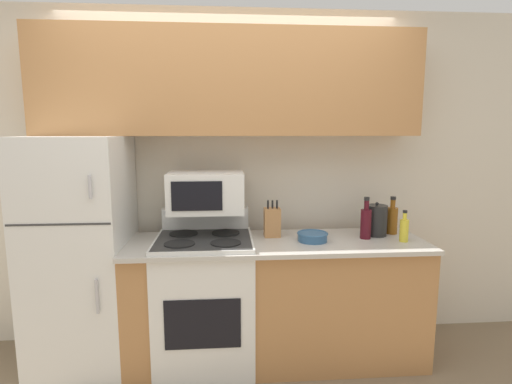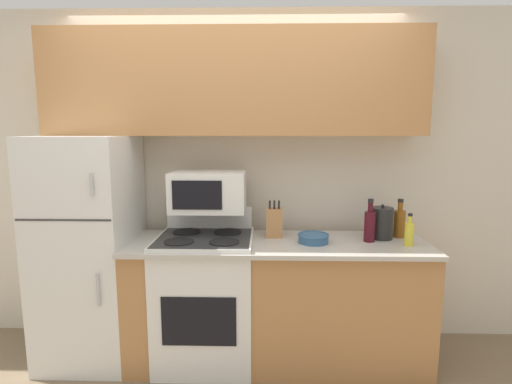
% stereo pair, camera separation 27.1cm
% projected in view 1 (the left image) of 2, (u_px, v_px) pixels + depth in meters
% --- Properties ---
extents(wall_back, '(8.00, 0.05, 2.55)m').
position_uv_depth(wall_back, '(231.00, 179.00, 3.14)').
color(wall_back, beige).
rests_on(wall_back, ground_plane).
extents(lower_cabinets, '(2.08, 0.64, 0.89)m').
position_uv_depth(lower_cabinets, '(276.00, 300.00, 2.87)').
color(lower_cabinets, '#B27A47').
rests_on(lower_cabinets, ground_plane).
extents(refrigerator, '(0.63, 0.71, 1.61)m').
position_uv_depth(refrigerator, '(82.00, 254.00, 2.76)').
color(refrigerator, white).
rests_on(refrigerator, ground_plane).
extents(upper_cabinets, '(2.70, 0.33, 0.74)m').
position_uv_depth(upper_cabinets, '(230.00, 84.00, 2.84)').
color(upper_cabinets, '#B27A47').
rests_on(upper_cabinets, refrigerator).
extents(stove, '(0.67, 0.62, 1.08)m').
position_uv_depth(stove, '(205.00, 299.00, 2.82)').
color(stove, white).
rests_on(stove, ground_plane).
extents(microwave, '(0.53, 0.36, 0.28)m').
position_uv_depth(microwave, '(206.00, 192.00, 2.82)').
color(microwave, white).
rests_on(microwave, stove).
extents(knife_block, '(0.12, 0.10, 0.27)m').
position_uv_depth(knife_block, '(272.00, 222.00, 2.89)').
color(knife_block, '#B27A47').
rests_on(knife_block, lower_cabinets).
extents(bowl, '(0.22, 0.22, 0.06)m').
position_uv_depth(bowl, '(312.00, 236.00, 2.78)').
color(bowl, '#335B84').
rests_on(bowl, lower_cabinets).
extents(bottle_whiskey, '(0.08, 0.08, 0.28)m').
position_uv_depth(bottle_whiskey, '(392.00, 219.00, 2.97)').
color(bottle_whiskey, brown).
rests_on(bottle_whiskey, lower_cabinets).
extents(bottle_cooking_spray, '(0.06, 0.06, 0.22)m').
position_uv_depth(bottle_cooking_spray, '(404.00, 229.00, 2.76)').
color(bottle_cooking_spray, gold).
rests_on(bottle_cooking_spray, lower_cabinets).
extents(bottle_wine_red, '(0.08, 0.08, 0.30)m').
position_uv_depth(bottle_wine_red, '(366.00, 222.00, 2.83)').
color(bottle_wine_red, '#470F19').
rests_on(bottle_wine_red, lower_cabinets).
extents(kettle, '(0.15, 0.15, 0.25)m').
position_uv_depth(kettle, '(376.00, 220.00, 2.92)').
color(kettle, black).
rests_on(kettle, lower_cabinets).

